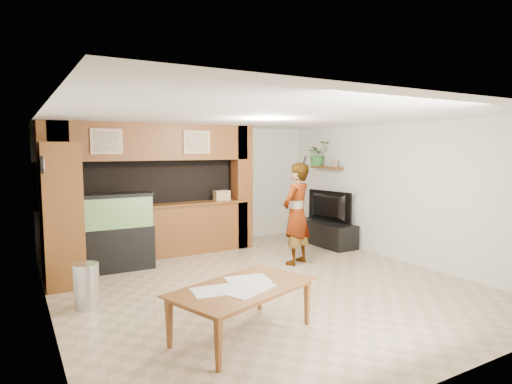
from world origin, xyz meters
TOP-DOWN VIEW (x-y plane):
  - floor at (0.00, 0.00)m, footprint 6.50×6.50m
  - ceiling at (0.00, 0.00)m, footprint 6.50×6.50m
  - wall_back at (0.00, 3.25)m, footprint 6.00×0.00m
  - wall_left at (-3.00, 0.00)m, footprint 0.00×6.50m
  - wall_right at (3.00, 0.00)m, footprint 0.00×6.50m
  - partition at (-0.95, 2.64)m, footprint 4.20×0.99m
  - wall_clock at (-2.97, 1.00)m, footprint 0.05×0.25m
  - wall_shelf at (2.85, 1.95)m, footprint 0.25×0.90m
  - pantry_cabinet at (-2.70, 1.58)m, footprint 0.56×0.91m
  - trash_can at (-2.55, 0.30)m, footprint 0.33×0.33m
  - aquarium at (-1.79, 1.95)m, footprint 1.22×0.46m
  - tv_stand at (2.65, 1.69)m, footprint 0.56×1.53m
  - television at (2.65, 1.69)m, footprint 0.35×1.20m
  - photo_frame at (2.85, 1.66)m, footprint 0.04×0.14m
  - potted_plant at (2.82, 2.23)m, footprint 0.57×0.50m
  - person at (1.17, 0.73)m, footprint 0.81×0.69m
  - microphone at (1.22, 0.57)m, footprint 0.04×0.10m
  - dining_table at (-1.14, -1.51)m, footprint 1.85×1.40m
  - newspaper_a at (-1.16, -1.57)m, footprint 0.74×0.65m
  - newspaper_b at (-1.48, -1.47)m, footprint 0.55×0.43m
  - newspaper_c at (-0.99, -1.31)m, footprint 0.56×0.46m
  - counter_box at (0.47, 2.45)m, footprint 0.32×0.22m

SIDE VIEW (x-z plane):
  - floor at x=0.00m, z-range 0.00..0.00m
  - tv_stand at x=2.65m, z-range 0.00..0.51m
  - dining_table at x=-1.14m, z-range 0.00..0.58m
  - trash_can at x=-2.55m, z-range 0.00..0.61m
  - newspaper_b at x=-1.48m, z-range 0.58..0.59m
  - newspaper_c at x=-0.99m, z-range 0.58..0.59m
  - newspaper_a at x=-1.16m, z-range 0.58..0.59m
  - aquarium at x=-1.79m, z-range -0.02..1.34m
  - television at x=2.65m, z-range 0.51..1.19m
  - person at x=1.17m, z-range 0.00..1.87m
  - pantry_cabinet at x=-2.70m, z-range 0.00..2.22m
  - counter_box at x=0.47m, z-range 1.04..1.25m
  - wall_back at x=0.00m, z-range -1.70..4.30m
  - wall_left at x=-3.00m, z-range -1.95..4.55m
  - wall_right at x=3.00m, z-range -1.95..4.55m
  - partition at x=-0.95m, z-range 0.01..2.61m
  - wall_shelf at x=2.85m, z-range 1.68..1.72m
  - photo_frame at x=2.85m, z-range 1.72..1.90m
  - wall_clock at x=-2.97m, z-range 1.77..2.02m
  - microphone at x=1.22m, z-range 1.83..2.00m
  - potted_plant at x=2.82m, z-range 1.72..2.29m
  - ceiling at x=0.00m, z-range 2.60..2.60m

